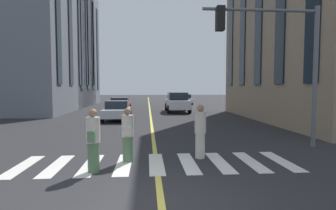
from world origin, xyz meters
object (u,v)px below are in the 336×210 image
Objects in this scene: car_red_trailing at (120,105)px; pedestrian_companion at (200,131)px; pedestrian_far at (93,141)px; traffic_light_mast at (276,47)px; car_silver_parked_b at (117,110)px; car_white_near at (177,102)px; car_white_oncoming at (185,99)px; pedestrian_near at (128,135)px.

pedestrian_companion is (-17.63, -4.38, 0.20)m from car_red_trailing.
pedestrian_far is 7.60m from traffic_light_mast.
car_white_near is (6.09, -5.04, 0.27)m from car_silver_parked_b.
car_silver_parked_b is at bearing 157.44° from car_white_oncoming.
car_white_near is 15.99m from traffic_light_mast.
car_white_near is at bearing -39.64° from car_silver_parked_b.
pedestrian_far is (-18.93, -1.12, 0.19)m from car_red_trailing.
traffic_light_mast reaches higher than car_white_near.
pedestrian_near is (-28.80, 5.79, 0.16)m from car_white_oncoming.
car_white_oncoming is at bearing -35.59° from car_red_trailing.
car_white_near is 11.81m from car_white_oncoming.
car_silver_parked_b is 11.25m from pedestrian_near.
pedestrian_companion is at bearing -68.31° from pedestrian_far.
car_red_trailing is 18.23m from traffic_light_mast.
traffic_light_mast is at bearing -66.81° from pedestrian_companion.
car_white_oncoming is at bearing -11.20° from car_white_near.
pedestrian_far is at bearing -176.60° from car_red_trailing.
car_silver_parked_b is at bearing -176.14° from car_red_trailing.
car_red_trailing is 0.80× the size of traffic_light_mast.
car_red_trailing is 0.94× the size of car_white_near.
pedestrian_near is (-17.91, -2.00, 0.16)m from car_red_trailing.
car_white_near is at bearing -11.48° from pedestrian_near.
traffic_light_mast reaches higher than car_silver_parked_b.
car_silver_parked_b is at bearing 7.90° from pedestrian_near.
traffic_light_mast is at bearing -73.53° from pedestrian_near.
pedestrian_far is at bearing 139.16° from pedestrian_near.
pedestrian_companion is (0.28, -2.38, 0.04)m from pedestrian_near.
car_red_trailing is 18.96m from pedestrian_far.
traffic_light_mast is (1.37, -3.19, 3.01)m from pedestrian_companion.
pedestrian_near reaches higher than car_white_oncoming.
pedestrian_far is (-1.01, 0.88, 0.03)m from pedestrian_near.
traffic_light_mast reaches higher than pedestrian_far.
car_white_near reaches higher than car_white_oncoming.
car_silver_parked_b is 1.00× the size of car_white_oncoming.
car_silver_parked_b is 12.17m from pedestrian_far.
car_silver_parked_b is 2.20× the size of pedestrian_far.
car_white_oncoming is 28.73m from pedestrian_companion.
pedestrian_near reaches higher than car_silver_parked_b.
pedestrian_companion is at bearing -166.05° from car_red_trailing.
pedestrian_far reaches higher than car_white_oncoming.
car_white_oncoming is at bearing -22.56° from car_silver_parked_b.
car_silver_parked_b is 2.17× the size of pedestrian_companion.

